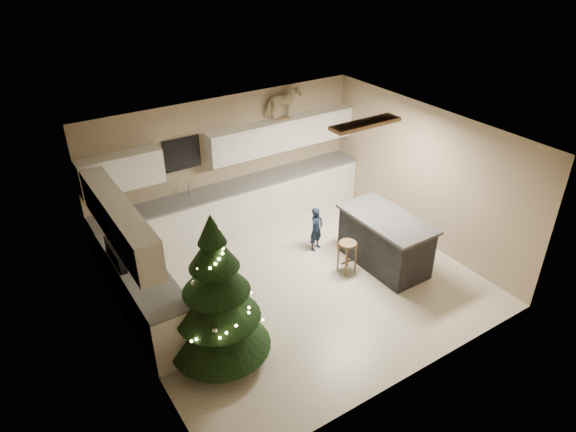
% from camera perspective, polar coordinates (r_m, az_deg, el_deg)
% --- Properties ---
extents(ground_plane, '(5.50, 5.50, 0.00)m').
position_cam_1_polar(ground_plane, '(8.77, 1.26, -7.49)').
color(ground_plane, beige).
extents(room_shell, '(5.52, 5.02, 2.61)m').
position_cam_1_polar(room_shell, '(7.84, 1.53, 2.78)').
color(room_shell, gray).
rests_on(room_shell, ground_plane).
extents(cabinetry, '(5.50, 3.20, 2.00)m').
position_cam_1_polar(cabinetry, '(9.20, -9.20, -0.28)').
color(cabinetry, white).
rests_on(cabinetry, ground_plane).
extents(island, '(0.90, 1.70, 0.95)m').
position_cam_1_polar(island, '(9.13, 10.70, -2.72)').
color(island, black).
rests_on(island, ground_plane).
extents(bar_stool, '(0.30, 0.30, 0.58)m').
position_cam_1_polar(bar_stool, '(8.88, 6.63, -3.73)').
color(bar_stool, olive).
rests_on(bar_stool, ground_plane).
extents(christmas_tree, '(1.44, 1.39, 2.30)m').
position_cam_1_polar(christmas_tree, '(6.94, -7.83, -9.56)').
color(christmas_tree, '#3F2816').
rests_on(christmas_tree, ground_plane).
extents(toddler, '(0.36, 0.29, 0.85)m').
position_cam_1_polar(toddler, '(9.43, 3.17, -1.45)').
color(toddler, black).
rests_on(toddler, ground_plane).
extents(rocking_horse, '(0.71, 0.37, 0.61)m').
position_cam_1_polar(rocking_horse, '(10.02, -0.52, 12.42)').
color(rocking_horse, olive).
rests_on(rocking_horse, cabinetry).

